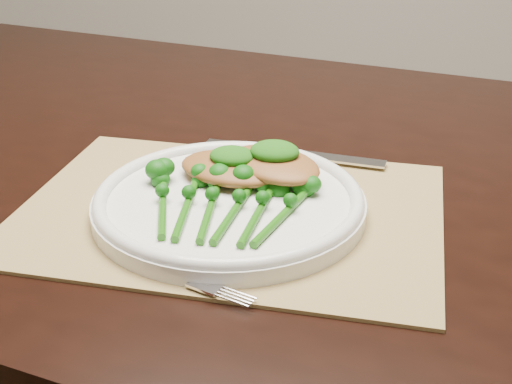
% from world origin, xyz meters
% --- Properties ---
extents(dining_table, '(1.70, 1.10, 0.75)m').
position_xyz_m(dining_table, '(-0.11, -0.07, 0.38)').
color(dining_table, black).
rests_on(dining_table, ground).
extents(placemat, '(0.46, 0.35, 0.00)m').
position_xyz_m(placemat, '(-0.10, -0.23, 0.75)').
color(placemat, '#99804E').
rests_on(placemat, dining_table).
extents(dinner_plate, '(0.29, 0.29, 0.03)m').
position_xyz_m(dinner_plate, '(-0.10, -0.23, 0.77)').
color(dinner_plate, white).
rests_on(dinner_plate, placemat).
extents(knife, '(0.23, 0.03, 0.01)m').
position_xyz_m(knife, '(-0.09, -0.07, 0.76)').
color(knife, silver).
rests_on(knife, placemat).
extents(fork, '(0.14, 0.05, 0.00)m').
position_xyz_m(fork, '(-0.09, -0.38, 0.76)').
color(fork, silver).
rests_on(fork, placemat).
extents(chicken_fillet_left, '(0.13, 0.10, 0.02)m').
position_xyz_m(chicken_fillet_left, '(-0.11, -0.19, 0.78)').
color(chicken_fillet_left, '#925A2A').
rests_on(chicken_fillet_left, dinner_plate).
extents(chicken_fillet_right, '(0.14, 0.13, 0.02)m').
position_xyz_m(chicken_fillet_right, '(-0.06, -0.17, 0.79)').
color(chicken_fillet_right, '#925A2A').
rests_on(chicken_fillet_right, dinner_plate).
extents(pesto_dollop_left, '(0.05, 0.04, 0.02)m').
position_xyz_m(pesto_dollop_left, '(-0.11, -0.19, 0.80)').
color(pesto_dollop_left, '#104509').
rests_on(pesto_dollop_left, chicken_fillet_left).
extents(pesto_dollop_right, '(0.06, 0.05, 0.02)m').
position_xyz_m(pesto_dollop_right, '(-0.06, -0.17, 0.80)').
color(pesto_dollop_right, '#104509').
rests_on(pesto_dollop_right, chicken_fillet_right).
extents(broccolini_bundle, '(0.16, 0.18, 0.04)m').
position_xyz_m(broccolini_bundle, '(-0.10, -0.27, 0.78)').
color(broccolini_bundle, '#18560B').
rests_on(broccolini_bundle, dinner_plate).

